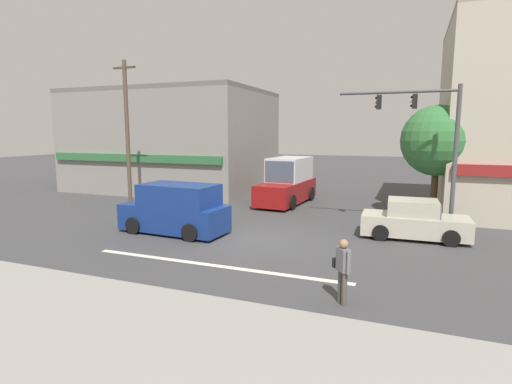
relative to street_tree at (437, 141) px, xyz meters
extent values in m
plane|color=#3D3D3F|center=(-6.90, -6.82, -3.85)|extent=(120.00, 120.00, 0.00)
cube|color=silver|center=(-6.90, -10.32, -3.85)|extent=(9.00, 0.24, 0.01)
cube|color=gray|center=(-6.90, -15.32, -3.77)|extent=(40.00, 5.00, 0.16)
cube|color=gray|center=(-18.06, 4.73, -0.37)|extent=(13.68, 9.52, 6.97)
cube|color=#2D6638|center=(-18.06, -0.13, -1.25)|extent=(12.99, 0.24, 0.50)
cube|color=#635F5B|center=(-18.06, 4.73, 3.27)|extent=(13.68, 9.52, 0.30)
cylinder|color=#4C3823|center=(0.00, 0.00, -2.56)|extent=(0.32, 0.32, 2.57)
sphere|color=#337038|center=(0.00, 0.00, 0.02)|extent=(3.44, 3.44, 3.44)
cylinder|color=brown|center=(-15.78, -3.30, 0.20)|extent=(0.22, 0.22, 8.11)
cube|color=#473828|center=(-15.78, -3.30, 3.86)|extent=(1.40, 0.12, 0.10)
cylinder|color=#47474C|center=(0.56, -3.00, -0.75)|extent=(0.18, 0.18, 6.20)
cylinder|color=#47474C|center=(-1.84, -3.05, 2.10)|extent=(4.80, 0.20, 0.12)
cube|color=black|center=(-1.12, -3.03, 1.70)|extent=(0.20, 0.24, 0.60)
sphere|color=black|center=(-1.24, -3.04, 1.88)|extent=(0.12, 0.12, 0.12)
sphere|color=orange|center=(-1.24, -3.04, 1.70)|extent=(0.12, 0.12, 0.12)
sphere|color=black|center=(-1.24, -3.04, 1.52)|extent=(0.12, 0.12, 0.12)
cube|color=black|center=(-2.56, -3.06, 1.70)|extent=(0.20, 0.24, 0.60)
sphere|color=black|center=(-2.68, -3.06, 1.88)|extent=(0.12, 0.12, 0.12)
sphere|color=orange|center=(-2.68, -3.06, 1.70)|extent=(0.12, 0.12, 0.12)
sphere|color=black|center=(-2.68, -3.06, 1.52)|extent=(0.12, 0.12, 0.12)
cube|color=maroon|center=(-8.05, 1.39, -3.10)|extent=(2.37, 5.72, 1.20)
cube|color=silver|center=(-8.01, 1.94, -1.80)|extent=(2.12, 3.52, 1.40)
cube|color=#475666|center=(-8.13, 0.23, -1.80)|extent=(1.75, 0.18, 1.19)
cylinder|color=black|center=(-7.17, -0.41, -3.43)|extent=(0.30, 0.85, 0.84)
cylinder|color=black|center=(-9.16, -0.27, -3.43)|extent=(0.30, 0.85, 0.84)
cylinder|color=black|center=(-6.93, 3.06, -3.43)|extent=(0.30, 0.85, 0.84)
cylinder|color=black|center=(-8.93, 3.19, -3.43)|extent=(0.30, 0.85, 0.84)
cube|color=navy|center=(-10.45, -7.11, -3.19)|extent=(4.70, 2.12, 1.10)
cube|color=navy|center=(-10.15, -7.13, -2.19)|extent=(3.30, 1.99, 0.90)
cube|color=#475666|center=(-11.77, -7.03, -2.19)|extent=(0.16, 1.66, 0.76)
cylinder|color=black|center=(-11.93, -7.94, -3.49)|extent=(0.73, 0.24, 0.72)
cylinder|color=black|center=(-11.82, -6.11, -3.49)|extent=(0.73, 0.24, 0.72)
cylinder|color=black|center=(-9.09, -8.12, -3.49)|extent=(0.73, 0.24, 0.72)
cylinder|color=black|center=(-8.97, -6.28, -3.49)|extent=(0.73, 0.24, 0.72)
cube|color=#B7B29E|center=(-0.87, -4.36, -3.31)|extent=(4.15, 1.84, 0.80)
cube|color=#B7B29E|center=(-0.97, -4.36, -2.59)|extent=(1.95, 1.62, 0.64)
cube|color=#475666|center=(0.00, -4.33, -2.59)|extent=(0.11, 1.44, 0.54)
cylinder|color=black|center=(0.37, -3.47, -3.53)|extent=(0.65, 0.20, 0.64)
cylinder|color=black|center=(0.43, -5.17, -3.53)|extent=(0.65, 0.20, 0.64)
cylinder|color=black|center=(-2.17, -3.55, -3.53)|extent=(0.65, 0.20, 0.64)
cylinder|color=black|center=(-2.11, -5.25, -3.53)|extent=(0.65, 0.20, 0.64)
cylinder|color=#4C4742|center=(-2.50, -11.83, -3.42)|extent=(0.14, 0.14, 0.86)
cylinder|color=#4C4742|center=(-2.61, -11.69, -3.42)|extent=(0.14, 0.14, 0.86)
cube|color=slate|center=(-2.55, -11.76, -2.70)|extent=(0.40, 0.42, 0.58)
sphere|color=#9E7051|center=(-2.55, -11.76, -2.29)|extent=(0.22, 0.22, 0.22)
cylinder|color=slate|center=(-2.40, -11.94, -2.70)|extent=(0.09, 0.09, 0.56)
cylinder|color=slate|center=(-2.71, -11.57, -2.70)|extent=(0.09, 0.09, 0.56)
cube|color=black|center=(-2.73, -11.49, -2.87)|extent=(0.29, 0.27, 0.24)
camera|label=1|loc=(-1.11, -21.38, 0.42)|focal=28.00mm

